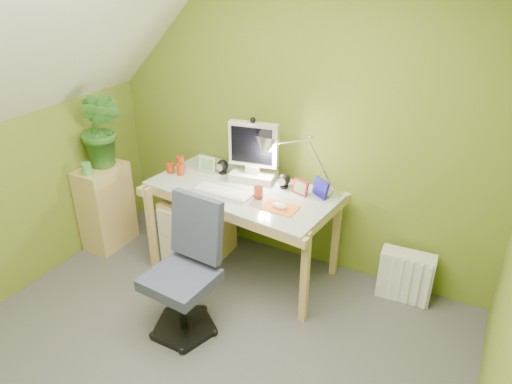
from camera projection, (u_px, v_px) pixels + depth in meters
The scene contains 20 objects.
floor at pixel (178, 384), 2.84m from camera, with size 3.20×3.20×0.01m, color #4C4C51.
wall_back at pixel (294, 119), 3.55m from camera, with size 3.20×0.01×2.40m, color olive.
desk at pixel (243, 231), 3.68m from camera, with size 1.40×0.70×0.75m, color tan, non-canonical shape.
monitor at pixel (254, 145), 3.53m from camera, with size 0.41×0.24×0.56m, color beige, non-canonical shape.
speaker_left at pixel (223, 167), 3.73m from camera, with size 0.09×0.09×0.11m, color black, non-canonical shape.
speaker_right at pixel (284, 181), 3.50m from camera, with size 0.09×0.09×0.11m, color black, non-canonical shape.
keyboard at pixel (223, 192), 3.43m from camera, with size 0.44×0.14×0.02m, color silver.
mousepad at pixel (280, 208), 3.24m from camera, with size 0.24×0.17×0.01m, color orange.
mouse at pixel (280, 206), 3.23m from camera, with size 0.11×0.07×0.04m, color white.
amber_tumbler at pixel (258, 193), 3.35m from camera, with size 0.07×0.07×0.09m, color #963115.
candle_cluster at pixel (177, 165), 3.75m from camera, with size 0.16×0.14×0.12m, color #AA330E, non-canonical shape.
photo_frame_red at pixel (301, 187), 3.41m from camera, with size 0.13×0.02×0.11m, color #B41324.
photo_frame_blue at pixel (321, 188), 3.37m from camera, with size 0.15×0.02×0.13m, color #19169B.
photo_frame_green at pixel (207, 164), 3.76m from camera, with size 0.14×0.02×0.12m, color #BBDF99.
desk_lamp at pixel (310, 151), 3.32m from camera, with size 0.60×0.26×0.65m, color silver, non-canonical shape.
side_ledge at pixel (106, 207), 4.04m from camera, with size 0.27×0.42×0.74m, color tan.
potted_plant at pixel (102, 129), 3.75m from camera, with size 0.35×0.29×0.64m, color #306B23.
green_cup at pixel (87, 169), 3.73m from camera, with size 0.08×0.08×0.10m, color #51A946.
task_chair at pixel (180, 279), 3.05m from camera, with size 0.48×0.48×0.86m, color #383E5C, non-canonical shape.
radiator at pixel (406, 276), 3.47m from camera, with size 0.38×0.15×0.38m, color silver.
Camera 1 is at (1.37, -1.53, 2.33)m, focal length 33.00 mm.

